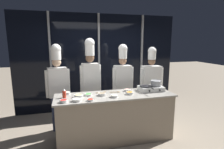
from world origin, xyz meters
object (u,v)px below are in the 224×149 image
object	(u,v)px
squeeze_bottle_chili	(64,93)
prep_bowl_noodles	(114,96)
chef_head	(58,81)
chef_pastry	(151,79)
prep_bowl_carrots	(130,93)
chef_line	(123,77)
portable_stove	(151,88)
prep_bowl_scallions	(88,95)
prep_bowl_bean_sprouts	(67,93)
prep_bowl_garlic	(76,100)
prep_bowl_mushrooms	(102,94)
frying_pan	(146,85)
serving_spoon_slotted	(103,92)
prep_bowl_chili_flakes	(90,100)
prep_bowl_bell_pepper	(64,101)
chef_sous	(90,74)
prep_bowl_ginger	(79,96)
prep_bowl_shrimp	(127,90)
stock_pot	(156,83)
serving_spoon_solid	(117,92)

from	to	relation	value
squeeze_bottle_chili	prep_bowl_noodles	bearing A→B (deg)	-12.66
chef_head	chef_pastry	distance (m)	2.22
prep_bowl_carrots	chef_line	size ratio (longest dim) A/B	0.07
portable_stove	prep_bowl_scallions	xyz separation A→B (m)	(-1.31, -0.02, -0.03)
prep_bowl_bean_sprouts	prep_bowl_garlic	distance (m)	0.48
prep_bowl_mushrooms	prep_bowl_noodles	size ratio (longest dim) A/B	1.12
frying_pan	prep_bowl_garlic	xyz separation A→B (m)	(-1.43, -0.28, -0.09)
chef_line	chef_head	bearing A→B (deg)	-1.52
prep_bowl_garlic	serving_spoon_slotted	distance (m)	0.68
serving_spoon_slotted	prep_bowl_chili_flakes	bearing A→B (deg)	-124.68
prep_bowl_noodles	chef_pastry	size ratio (longest dim) A/B	0.07
prep_bowl_bell_pepper	chef_sous	size ratio (longest dim) A/B	0.07
prep_bowl_ginger	chef_line	xyz separation A→B (m)	(1.09, 0.76, 0.14)
prep_bowl_shrimp	prep_bowl_bell_pepper	bearing A→B (deg)	-163.35
prep_bowl_ginger	chef_sous	xyz separation A→B (m)	(0.32, 0.73, 0.26)
prep_bowl_noodles	chef_head	xyz separation A→B (m)	(-1.02, 0.82, 0.17)
stock_pot	prep_bowl_shrimp	distance (m)	0.62
prep_bowl_scallions	chef_head	xyz separation A→B (m)	(-0.57, 0.60, 0.17)
serving_spoon_solid	chef_line	xyz separation A→B (m)	(0.32, 0.60, 0.17)
squeeze_bottle_chili	serving_spoon_slotted	distance (m)	0.77
prep_bowl_scallions	chef_line	world-z (taller)	chef_line
serving_spoon_slotted	prep_bowl_bell_pepper	bearing A→B (deg)	-151.26
prep_bowl_ginger	prep_bowl_shrimp	bearing A→B (deg)	9.62
prep_bowl_chili_flakes	serving_spoon_slotted	size ratio (longest dim) A/B	0.55
portable_stove	prep_bowl_shrimp	size ratio (longest dim) A/B	3.48
portable_stove	prep_bowl_carrots	bearing A→B (deg)	-165.52
serving_spoon_solid	chef_line	world-z (taller)	chef_line
frying_pan	prep_bowl_carrots	xyz separation A→B (m)	(-0.41, -0.13, -0.09)
frying_pan	chef_sous	size ratio (longest dim) A/B	0.23
prep_bowl_noodles	prep_bowl_bean_sprouts	distance (m)	0.93
portable_stove	serving_spoon_slotted	distance (m)	1.00
chef_line	chef_pastry	xyz separation A→B (m)	(0.74, -0.01, -0.08)
prep_bowl_bell_pepper	serving_spoon_slotted	bearing A→B (deg)	28.74
prep_bowl_carrots	serving_spoon_solid	size ratio (longest dim) A/B	0.68
squeeze_bottle_chili	prep_bowl_noodles	distance (m)	0.91
squeeze_bottle_chili	prep_bowl_bean_sprouts	size ratio (longest dim) A/B	1.40
portable_stove	serving_spoon_slotted	bearing A→B (deg)	173.21
frying_pan	prep_bowl_ginger	bearing A→B (deg)	-176.51
chef_sous	chef_head	bearing A→B (deg)	-1.20
prep_bowl_bean_sprouts	serving_spoon_solid	world-z (taller)	prep_bowl_bean_sprouts
squeeze_bottle_chili	prep_bowl_carrots	size ratio (longest dim) A/B	1.21
prep_bowl_shrimp	serving_spoon_solid	size ratio (longest dim) A/B	0.68
prep_bowl_bean_sprouts	serving_spoon_solid	bearing A→B (deg)	-6.12
prep_bowl_bean_sprouts	frying_pan	bearing A→B (deg)	-6.36
prep_bowl_mushrooms	prep_bowl_ginger	world-z (taller)	prep_bowl_ginger
prep_bowl_bean_sprouts	chef_head	bearing A→B (deg)	114.52
prep_bowl_scallions	prep_bowl_garlic	bearing A→B (deg)	-130.66
frying_pan	squeeze_bottle_chili	bearing A→B (deg)	-178.91
prep_bowl_scallions	serving_spoon_solid	size ratio (longest dim) A/B	0.67
squeeze_bottle_chili	prep_bowl_mushrooms	size ratio (longest dim) A/B	1.13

